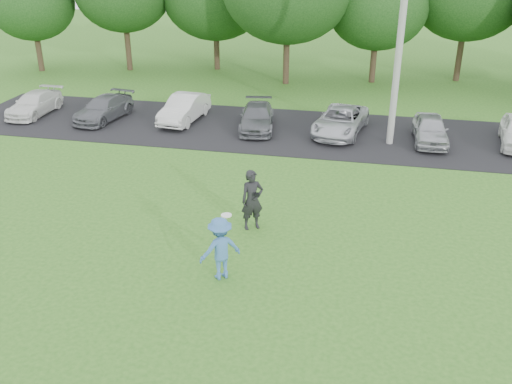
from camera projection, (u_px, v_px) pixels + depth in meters
The scene contains 6 objects.
ground at pixel (228, 296), 14.43m from camera, with size 100.00×100.00×0.00m, color #2D641C.
parking_lot at pixel (299, 131), 25.95m from camera, with size 32.00×6.50×0.03m, color black.
utility_pole at pixel (402, 25), 22.41m from camera, with size 0.28×0.28×9.96m, color #9FA09B.
frisbee_player at pixel (220, 248), 14.83m from camera, with size 1.29×1.20×2.02m.
camera_bystander at pixel (252, 200), 17.28m from camera, with size 0.83×0.75×1.91m.
parked_cars at pixel (320, 120), 25.52m from camera, with size 28.10×4.52×1.24m.
Camera 1 is at (3.17, -11.56, 8.48)m, focal length 40.00 mm.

